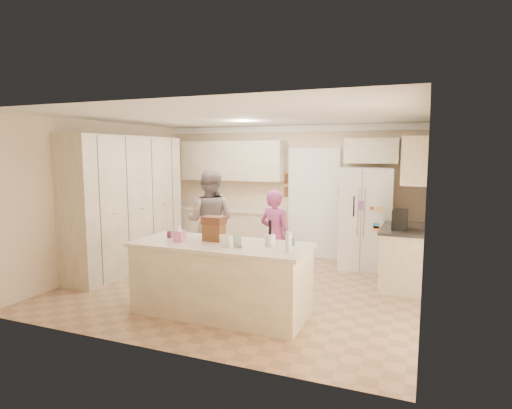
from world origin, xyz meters
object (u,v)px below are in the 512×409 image
at_px(utensil_crock, 270,240).
at_px(tissue_box, 179,236).
at_px(dollhouse_body, 214,232).
at_px(island_base, 221,280).
at_px(refrigerator, 364,218).
at_px(teen_girl, 275,236).
at_px(teen_boy, 210,222).
at_px(coffee_maker, 400,220).

bearing_deg(utensil_crock, tissue_box, -172.87).
bearing_deg(dollhouse_body, utensil_crock, -3.58).
relative_size(island_base, utensil_crock, 14.67).
height_order(island_base, utensil_crock, utensil_crock).
xyz_separation_m(refrigerator, utensil_crock, (-0.73, -2.90, 0.10)).
height_order(utensil_crock, teen_girl, teen_girl).
bearing_deg(dollhouse_body, teen_girl, 75.91).
relative_size(island_base, dollhouse_body, 8.46).
xyz_separation_m(utensil_crock, teen_boy, (-1.68, 1.58, -0.11)).
bearing_deg(tissue_box, teen_boy, 105.50).
xyz_separation_m(coffee_maker, teen_girl, (-1.85, -0.39, -0.32)).
distance_m(coffee_maker, island_base, 2.87).
xyz_separation_m(refrigerator, dollhouse_body, (-1.53, -2.85, 0.14)).
distance_m(island_base, utensil_crock, 0.86).
bearing_deg(island_base, utensil_crock, 4.40).
relative_size(tissue_box, teen_boy, 0.08).
relative_size(coffee_maker, island_base, 0.14).
relative_size(coffee_maker, dollhouse_body, 1.15).
xyz_separation_m(tissue_box, teen_girl, (0.75, 1.61, -0.25)).
height_order(tissue_box, dollhouse_body, dollhouse_body).
relative_size(refrigerator, tissue_box, 12.86).
bearing_deg(coffee_maker, teen_girl, -167.97).
height_order(coffee_maker, utensil_crock, coffee_maker).
relative_size(coffee_maker, tissue_box, 2.14).
height_order(coffee_maker, dollhouse_body, coffee_maker).
relative_size(utensil_crock, tissue_box, 1.07).
distance_m(island_base, teen_girl, 1.55).
xyz_separation_m(dollhouse_body, teen_girl, (0.35, 1.41, -0.29)).
distance_m(tissue_box, teen_boy, 1.80).
bearing_deg(utensil_crock, teen_boy, 136.70).
xyz_separation_m(refrigerator, tissue_box, (-1.93, -3.05, 0.10)).
bearing_deg(refrigerator, teen_boy, -161.52).
bearing_deg(teen_girl, refrigerator, -115.36).
height_order(island_base, teen_boy, teen_boy).
bearing_deg(teen_boy, teen_girl, 165.54).
bearing_deg(island_base, teen_girl, 82.32).
height_order(refrigerator, island_base, refrigerator).
bearing_deg(tissue_box, coffee_maker, 37.57).
height_order(refrigerator, dollhouse_body, refrigerator).
distance_m(utensil_crock, dollhouse_body, 0.80).
distance_m(island_base, dollhouse_body, 0.62).
bearing_deg(dollhouse_body, refrigerator, 61.81).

